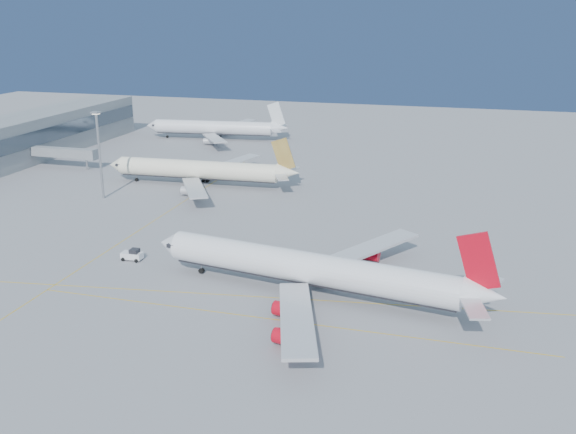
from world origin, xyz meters
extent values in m
plane|color=slate|center=(0.00, 0.00, 0.00)|extent=(500.00, 500.00, 0.00)
cube|color=gray|center=(-115.00, 85.00, 7.50)|extent=(18.00, 110.00, 15.00)
cube|color=#3F4C59|center=(-105.80, 85.00, 9.00)|extent=(0.40, 107.80, 5.00)
cube|color=gray|center=(-95.00, 72.00, 5.20)|extent=(22.00, 3.00, 3.00)
cylinder|color=gray|center=(-86.00, 72.00, 2.60)|extent=(0.70, 0.70, 5.20)
cube|color=gray|center=(-84.00, 72.00, 5.20)|extent=(3.20, 3.60, 3.40)
cube|color=#CFA10B|center=(5.00, -14.00, 0.01)|extent=(90.00, 0.18, 0.02)
cube|color=#CFA10B|center=(0.00, -6.00, 0.01)|extent=(118.86, 16.88, 0.02)
cube|color=#CFA10B|center=(-40.00, 30.00, 0.01)|extent=(0.18, 140.00, 0.02)
cylinder|color=white|center=(7.12, -2.37, 5.16)|extent=(55.81, 14.41, 5.76)
cone|color=white|center=(-22.49, 2.33, 5.16)|extent=(5.32, 6.39, 5.76)
cone|color=white|center=(38.00, -7.28, 5.76)|extent=(7.72, 6.49, 5.47)
cube|color=black|center=(-20.63, 2.04, 5.76)|extent=(2.43, 5.65, 0.69)
cube|color=#B7B7BC|center=(9.56, -19.09, 3.58)|extent=(13.29, 29.03, 0.55)
cube|color=#B7B7BC|center=(14.62, 12.76, 3.58)|extent=(20.71, 26.51, 0.55)
cube|color=red|center=(36.53, -7.05, 11.32)|extent=(7.61, 1.64, 10.50)
cylinder|color=gray|center=(-15.40, 1.21, 1.69)|extent=(0.24, 0.24, 2.28)
cylinder|color=black|center=(-15.40, 1.21, 0.55)|extent=(1.19, 0.86, 1.09)
cylinder|color=gray|center=(7.46, -6.55, 1.69)|extent=(0.32, 0.32, 2.28)
cylinder|color=black|center=(7.46, -6.55, 0.55)|extent=(1.22, 1.05, 1.09)
cylinder|color=gray|center=(8.74, 1.49, 1.69)|extent=(0.32, 0.32, 2.28)
cylinder|color=black|center=(8.74, 1.49, 0.55)|extent=(1.22, 1.05, 1.09)
cylinder|color=red|center=(6.41, -13.34, 1.72)|extent=(5.10, 3.20, 2.48)
cylinder|color=red|center=(9.21, -22.53, 1.72)|extent=(5.10, 3.20, 2.48)
cylinder|color=red|center=(9.84, 8.27, 1.72)|extent=(5.10, 3.20, 2.48)
cylinder|color=red|center=(15.36, 16.14, 1.72)|extent=(5.10, 3.20, 2.48)
cylinder|color=#F0E8CD|center=(-43.12, 63.71, 4.82)|extent=(48.84, 7.76, 5.33)
cone|color=#F0E8CD|center=(-69.46, 62.39, 4.82)|extent=(4.47, 5.54, 5.33)
cone|color=#F0E8CD|center=(-15.56, 65.09, 5.38)|extent=(6.79, 5.39, 5.06)
cube|color=black|center=(-67.69, 62.48, 5.38)|extent=(1.75, 5.13, 0.65)
cube|color=#B7B7BC|center=(-37.87, 49.26, 3.35)|extent=(16.86, 25.26, 0.51)
cube|color=#B7B7BC|center=(-39.35, 78.61, 3.35)|extent=(14.71, 25.97, 0.51)
cube|color=#A6893E|center=(-16.97, 65.02, 10.59)|extent=(7.20, 0.78, 9.89)
cylinder|color=gray|center=(-63.03, 62.71, 1.59)|extent=(0.22, 0.22, 2.15)
cylinder|color=black|center=(-63.03, 62.71, 0.51)|extent=(1.06, 0.71, 1.03)
cylinder|color=gray|center=(-42.00, 59.97, 1.59)|extent=(0.30, 0.30, 2.15)
cylinder|color=black|center=(-42.00, 59.97, 0.51)|extent=(1.07, 0.89, 1.03)
cylinder|color=gray|center=(-42.38, 67.54, 1.59)|extent=(0.30, 0.30, 2.15)
cylinder|color=black|center=(-42.38, 67.54, 0.51)|extent=(1.07, 0.89, 1.03)
cylinder|color=#B7B7BC|center=(-40.68, 51.74, 1.60)|extent=(4.60, 2.56, 2.34)
cylinder|color=#B7B7BC|center=(-41.89, 75.86, 1.60)|extent=(4.60, 2.56, 2.34)
cylinder|color=white|center=(-65.78, 131.77, 4.88)|extent=(48.15, 10.68, 5.36)
cone|color=white|center=(-91.64, 128.86, 4.88)|extent=(4.88, 5.81, 5.36)
cone|color=white|center=(-38.68, 134.82, 5.45)|extent=(7.23, 5.81, 5.09)
cube|color=black|center=(-89.84, 129.06, 5.45)|extent=(2.09, 5.23, 0.67)
cube|color=#B7B7BC|center=(-59.79, 117.83, 3.41)|extent=(18.01, 24.45, 0.53)
cube|color=#B7B7BC|center=(-63.05, 146.70, 3.41)|extent=(13.30, 26.00, 0.53)
cube|color=silver|center=(-40.10, 134.66, 10.77)|extent=(7.36, 1.25, 10.12)
cylinder|color=gray|center=(-85.27, 129.57, 1.63)|extent=(0.23, 0.23, 2.20)
cylinder|color=black|center=(-85.27, 129.57, 0.53)|extent=(1.12, 0.78, 1.05)
cylinder|color=gray|center=(-64.40, 128.07, 1.63)|extent=(0.31, 0.31, 2.20)
cylinder|color=black|center=(-64.40, 128.07, 0.53)|extent=(1.14, 0.97, 1.05)
cylinder|color=gray|center=(-65.26, 135.68, 1.63)|extent=(0.31, 0.31, 2.20)
cylinder|color=black|center=(-65.26, 135.68, 0.53)|extent=(1.14, 0.97, 1.05)
cylinder|color=#B7B7BC|center=(-62.76, 120.09, 1.61)|extent=(4.83, 2.89, 2.39)
cylinder|color=#B7B7BC|center=(-65.43, 143.83, 1.61)|extent=(4.83, 2.89, 2.39)
cube|color=white|center=(-32.21, 3.98, 0.98)|extent=(4.39, 2.23, 1.31)
cube|color=black|center=(-31.55, 3.99, 1.97)|extent=(1.77, 1.87, 0.98)
cylinder|color=black|center=(-33.73, 2.82, 0.38)|extent=(0.77, 0.39, 0.76)
cylinder|color=black|center=(-33.75, 5.11, 0.38)|extent=(0.77, 0.39, 0.76)
cylinder|color=black|center=(-30.67, 2.85, 0.38)|extent=(0.77, 0.39, 0.76)
cylinder|color=black|center=(-30.69, 5.14, 0.38)|extent=(0.77, 0.39, 0.76)
cylinder|color=gray|center=(-62.80, 43.48, 11.83)|extent=(0.66, 0.66, 23.65)
cube|color=gray|center=(-62.80, 43.48, 23.84)|extent=(2.08, 2.08, 0.47)
cube|color=white|center=(-62.80, 43.48, 23.46)|extent=(1.51, 1.51, 0.24)
camera|label=1|loc=(33.09, -107.29, 49.57)|focal=40.00mm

